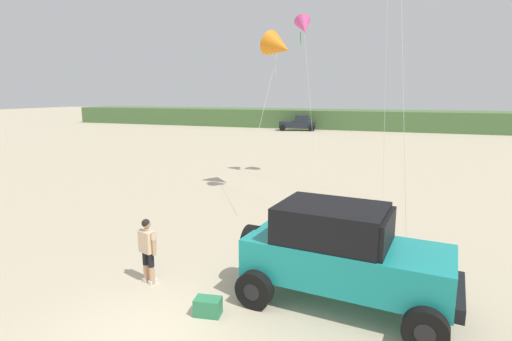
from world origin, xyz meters
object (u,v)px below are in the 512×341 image
(jeep, at_px, (343,253))
(kite_pink_ribbon, at_px, (304,26))
(cooler_box, at_px, (208,307))
(kite_purple_stunt, at_px, (279,47))
(person_watching, at_px, (148,247))
(distant_pickup, at_px, (298,123))

(jeep, xyz_separation_m, kite_pink_ribbon, (-4.08, 12.57, 6.85))
(cooler_box, distance_m, kite_purple_stunt, 12.71)
(cooler_box, bearing_deg, kite_pink_ribbon, 86.96)
(person_watching, distance_m, kite_pink_ribbon, 15.04)
(cooler_box, height_order, distant_pickup, distant_pickup)
(kite_purple_stunt, bearing_deg, kite_pink_ribbon, 84.83)
(person_watching, bearing_deg, cooler_box, -22.02)
(jeep, relative_size, kite_purple_stunt, 0.66)
(cooler_box, bearing_deg, person_watching, 148.92)
(distant_pickup, xyz_separation_m, kite_purple_stunt, (7.35, -32.76, 5.79))
(jeep, relative_size, cooler_box, 8.86)
(kite_purple_stunt, height_order, kite_pink_ribbon, kite_pink_ribbon)
(distant_pickup, xyz_separation_m, kite_pink_ribbon, (7.65, -29.44, 7.12))
(person_watching, height_order, kite_pink_ribbon, kite_pink_ribbon)
(jeep, bearing_deg, cooler_box, -150.14)
(distant_pickup, distance_m, kite_purple_stunt, 34.07)
(distant_pickup, height_order, kite_pink_ribbon, kite_pink_ribbon)
(person_watching, height_order, kite_purple_stunt, kite_purple_stunt)
(person_watching, distance_m, kite_purple_stunt, 11.48)
(jeep, height_order, person_watching, jeep)
(distant_pickup, bearing_deg, kite_purple_stunt, -77.35)
(kite_pink_ribbon, bearing_deg, distant_pickup, 104.57)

